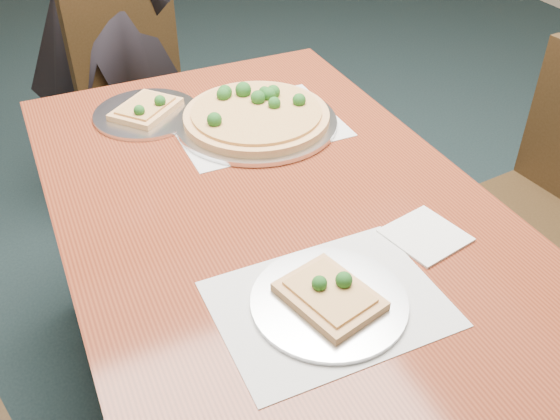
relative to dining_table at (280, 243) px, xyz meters
name	(u,v)px	position (x,y,z in m)	size (l,w,h in m)	color
ground	(298,305)	(0.24, 0.38, -0.66)	(8.00, 8.00, 0.00)	black
dining_table	(280,243)	(0.00, 0.00, 0.00)	(0.90, 1.50, 0.75)	#5F2213
chair_far	(148,99)	(-0.03, 1.08, -0.14)	(0.52, 0.52, 0.91)	black
chair_right	(550,202)	(0.84, 0.00, -0.14)	(0.46, 0.46, 0.91)	black
diner	(93,12)	(-0.14, 1.27, 0.13)	(0.57, 0.38, 1.57)	black
placemat_main	(257,124)	(0.10, 0.36, 0.09)	(0.42, 0.32, 0.00)	white
placemat_near	(329,304)	(-0.04, -0.29, 0.09)	(0.40, 0.30, 0.00)	white
pizza_pan	(256,116)	(0.10, 0.36, 0.12)	(0.42, 0.42, 0.07)	silver
slice_plate_near	(329,299)	(-0.04, -0.29, 0.11)	(0.28, 0.28, 0.06)	silver
slice_plate_far	(146,111)	(-0.15, 0.53, 0.10)	(0.28, 0.28, 0.06)	silver
napkin	(425,235)	(0.23, -0.20, 0.09)	(0.14, 0.14, 0.01)	white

